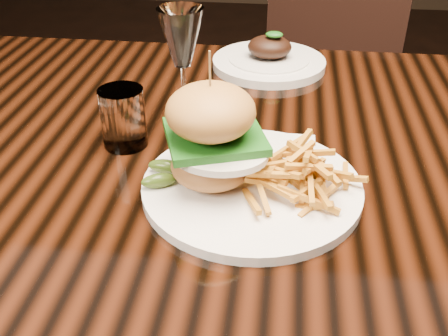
# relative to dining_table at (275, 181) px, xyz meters

# --- Properties ---
(dining_table) EXTENTS (1.60, 0.90, 0.75)m
(dining_table) POSITION_rel_dining_table_xyz_m (0.00, 0.00, 0.00)
(dining_table) COLOR black
(dining_table) RESTS_ON ground
(burger_plate) EXTENTS (0.31, 0.31, 0.21)m
(burger_plate) POSITION_rel_dining_table_xyz_m (-0.04, -0.14, 0.13)
(burger_plate) COLOR white
(burger_plate) RESTS_ON dining_table
(ramekin) EXTENTS (0.10, 0.10, 0.04)m
(ramekin) POSITION_rel_dining_table_xyz_m (0.02, -0.07, 0.09)
(ramekin) COLOR white
(ramekin) RESTS_ON dining_table
(wine_glass) EXTENTS (0.08, 0.08, 0.20)m
(wine_glass) POSITION_rel_dining_table_xyz_m (-0.16, 0.05, 0.23)
(wine_glass) COLOR white
(wine_glass) RESTS_ON dining_table
(water_tumbler) EXTENTS (0.07, 0.07, 0.10)m
(water_tumbler) POSITION_rel_dining_table_xyz_m (-0.25, -0.04, 0.13)
(water_tumbler) COLOR white
(water_tumbler) RESTS_ON dining_table
(far_dish) EXTENTS (0.25, 0.25, 0.08)m
(far_dish) POSITION_rel_dining_table_xyz_m (-0.03, 0.33, 0.09)
(far_dish) COLOR white
(far_dish) RESTS_ON dining_table
(chair_far) EXTENTS (0.56, 0.56, 0.95)m
(chair_far) POSITION_rel_dining_table_xyz_m (0.13, 0.89, -0.13)
(chair_far) COLOR black
(chair_far) RESTS_ON ground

